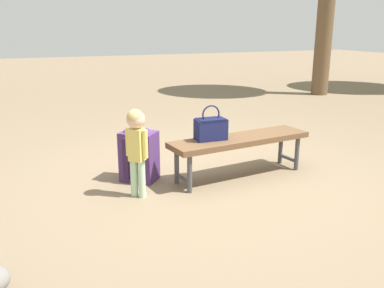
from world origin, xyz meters
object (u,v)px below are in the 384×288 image
Objects in this scene: child_standing at (136,140)px; backpack_large at (139,153)px; park_bench at (240,142)px; handbag at (211,128)px.

backpack_large is at bearing -108.44° from child_standing.
park_bench is 2.67× the size of backpack_large.
handbag is at bearing -171.37° from child_standing.
handbag is 0.80m from backpack_large.
handbag is (0.34, -0.02, 0.18)m from park_bench.
child_standing is at bearing 71.56° from backpack_large.
child_standing is (0.84, 0.13, -0.00)m from handbag.
backpack_large is (-0.14, -0.43, -0.27)m from child_standing.
child_standing reaches higher than handbag.
child_standing reaches higher than backpack_large.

